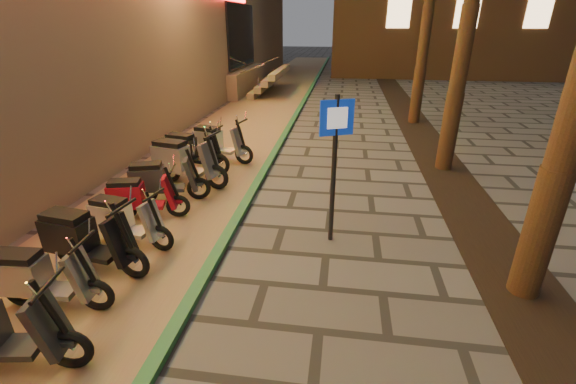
% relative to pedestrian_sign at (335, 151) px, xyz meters
% --- Properties ---
extents(ground, '(120.00, 120.00, 0.00)m').
position_rel_pedestrian_sign_xyz_m(ground, '(-0.88, -3.03, -1.61)').
color(ground, '#474442').
rests_on(ground, ground).
extents(parking_strip, '(3.40, 60.00, 0.01)m').
position_rel_pedestrian_sign_xyz_m(parking_strip, '(-3.48, 6.97, -1.60)').
color(parking_strip, '#8C7251').
rests_on(parking_strip, ground).
extents(green_curb, '(0.18, 60.00, 0.10)m').
position_rel_pedestrian_sign_xyz_m(green_curb, '(-1.78, 6.97, -1.56)').
color(green_curb, '#266739').
rests_on(green_curb, ground).
extents(planting_strip, '(1.20, 40.00, 0.02)m').
position_rel_pedestrian_sign_xyz_m(planting_strip, '(2.72, 1.97, -1.60)').
color(planting_strip, black).
rests_on(planting_strip, ground).
extents(pedestrian_sign, '(0.51, 0.25, 2.48)m').
position_rel_pedestrian_sign_xyz_m(pedestrian_sign, '(0.00, 0.00, 0.00)').
color(pedestrian_sign, black).
rests_on(pedestrian_sign, ground).
extents(scooter_5, '(1.53, 0.53, 1.08)m').
position_rel_pedestrian_sign_xyz_m(scooter_5, '(-3.64, -2.27, -1.14)').
color(scooter_5, black).
rests_on(scooter_5, ground).
extents(scooter_6, '(1.71, 0.69, 1.20)m').
position_rel_pedestrian_sign_xyz_m(scooter_6, '(-3.59, -1.39, -1.09)').
color(scooter_6, black).
rests_on(scooter_6, ground).
extents(scooter_7, '(1.49, 0.63, 1.05)m').
position_rel_pedestrian_sign_xyz_m(scooter_7, '(-3.42, -0.63, -1.15)').
color(scooter_7, black).
rests_on(scooter_7, ground).
extents(scooter_8, '(1.47, 0.70, 1.03)m').
position_rel_pedestrian_sign_xyz_m(scooter_8, '(-3.61, 0.28, -1.16)').
color(scooter_8, black).
rests_on(scooter_8, ground).
extents(scooter_9, '(1.58, 0.84, 1.12)m').
position_rel_pedestrian_sign_xyz_m(scooter_9, '(-3.55, 1.04, -1.12)').
color(scooter_9, black).
rests_on(scooter_9, ground).
extents(scooter_10, '(1.86, 0.86, 1.31)m').
position_rel_pedestrian_sign_xyz_m(scooter_10, '(-3.48, 2.04, -1.04)').
color(scooter_10, black).
rests_on(scooter_10, ground).
extents(scooter_11, '(1.71, 0.76, 1.20)m').
position_rel_pedestrian_sign_xyz_m(scooter_11, '(-3.63, 2.92, -1.08)').
color(scooter_11, black).
rests_on(scooter_11, ground).
extents(scooter_12, '(1.69, 0.78, 1.19)m').
position_rel_pedestrian_sign_xyz_m(scooter_12, '(-3.21, 3.73, -1.09)').
color(scooter_12, black).
rests_on(scooter_12, ground).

